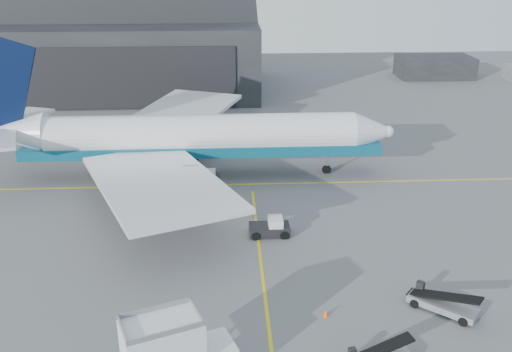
{
  "coord_description": "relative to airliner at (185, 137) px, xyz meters",
  "views": [
    {
      "loc": [
        -2.56,
        -36.47,
        23.87
      ],
      "look_at": [
        0.0,
        11.25,
        4.5
      ],
      "focal_mm": 40.0,
      "sensor_mm": 36.0,
      "label": 1
    }
  ],
  "objects": [
    {
      "name": "traffic_cone",
      "position": [
        11.15,
        -26.64,
        -4.26
      ],
      "size": [
        0.39,
        0.39,
        0.56
      ],
      "color": "#FF5D08",
      "rests_on": "ground"
    },
    {
      "name": "airliner",
      "position": [
        0.0,
        0.0,
        0.0
      ],
      "size": [
        46.13,
        44.73,
        16.19
      ],
      "color": "white",
      "rests_on": "ground"
    },
    {
      "name": "pushback_tug",
      "position": [
        8.25,
        -14.37,
        -3.91
      ],
      "size": [
        3.61,
        2.15,
        1.65
      ],
      "rotation": [
        0.0,
        0.0,
        0.01
      ],
      "color": "black",
      "rests_on": "ground"
    },
    {
      "name": "ground",
      "position": [
        7.11,
        -22.8,
        -4.53
      ],
      "size": [
        200.0,
        200.0,
        0.0
      ],
      "primitive_type": "plane",
      "color": "#565659",
      "rests_on": "ground"
    },
    {
      "name": "taxi_lines",
      "position": [
        7.11,
        -10.14,
        -4.52
      ],
      "size": [
        80.0,
        42.12,
        0.02
      ],
      "color": "gold",
      "rests_on": "ground"
    },
    {
      "name": "distant_bldg_a",
      "position": [
        45.11,
        49.2,
        -4.53
      ],
      "size": [
        14.0,
        8.0,
        4.0
      ],
      "primitive_type": "cube",
      "color": "black",
      "rests_on": "ground"
    },
    {
      "name": "hangar",
      "position": [
        -14.89,
        42.14,
        5.01
      ],
      "size": [
        50.0,
        28.3,
        28.0
      ],
      "color": "black",
      "rests_on": "ground"
    },
    {
      "name": "belt_loader_b",
      "position": [
        19.39,
        -26.41,
        -3.94
      ],
      "size": [
        4.65,
        4.3,
        1.93
      ],
      "rotation": [
        0.0,
        0.0,
        -0.71
      ],
      "color": "gray",
      "rests_on": "ground"
    }
  ]
}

